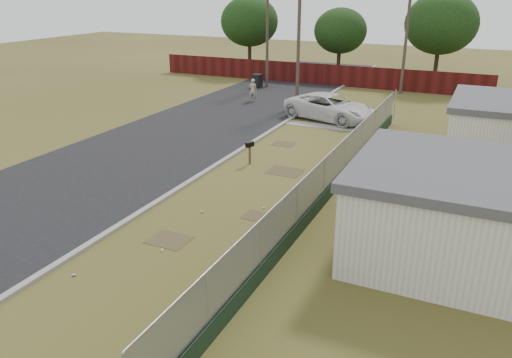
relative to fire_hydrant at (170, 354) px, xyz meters
The scene contains 13 objects.
ground 10.45m from the fire_hydrant, 104.96° to the left, with size 120.00×120.00×0.00m, color brown.
street 20.46m from the fire_hydrant, 117.52° to the left, with size 15.10×60.00×0.12m.
chainlink_fence 11.13m from the fire_hydrant, 87.82° to the left, with size 0.10×27.06×2.02m.
privacy_fence 36.16m from the fire_hydrant, 103.92° to the left, with size 30.00×0.12×1.80m, color #4D1110.
utility_poles 31.71m from the fire_hydrant, 101.69° to the left, with size 12.60×8.24×9.00m.
houses 15.01m from the fire_hydrant, 62.09° to the left, with size 9.30×17.24×3.10m.
horizon_trees 33.97m from the fire_hydrant, 93.16° to the left, with size 33.32×31.94×7.78m.
fire_hydrant is the anchor object (origin of this frame).
mailbox 14.07m from the fire_hydrant, 108.12° to the left, with size 0.33×0.49×1.14m.
pickup_truck 23.62m from the fire_hydrant, 98.22° to the left, with size 2.78×6.03×1.68m, color silver.
pedestrian 28.28m from the fire_hydrant, 111.39° to the left, with size 0.62×0.41×1.70m, color tan.
trash_bin 33.76m from the fire_hydrant, 111.38° to the left, with size 0.81×0.89×1.14m.
scattered_litter 6.56m from the fire_hydrant, 120.39° to the left, with size 3.31×6.95×0.07m.
Camera 1 is at (8.33, -17.55, 8.17)m, focal length 35.00 mm.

